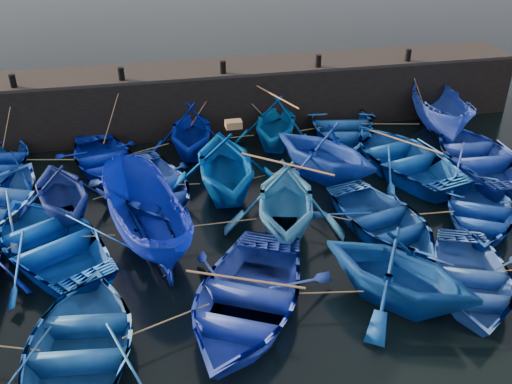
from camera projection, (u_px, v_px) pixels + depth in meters
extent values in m
plane|color=black|center=(279.00, 269.00, 16.16)|extent=(120.00, 120.00, 0.00)
cube|color=black|center=(221.00, 98.00, 24.42)|extent=(26.00, 2.50, 2.50)
cube|color=black|center=(220.00, 68.00, 23.77)|extent=(26.00, 2.50, 0.12)
cylinder|color=black|center=(13.00, 81.00, 21.41)|extent=(0.24, 0.24, 0.50)
cylinder|color=black|center=(121.00, 74.00, 22.13)|extent=(0.24, 0.24, 0.50)
cylinder|color=black|center=(223.00, 67.00, 22.85)|extent=(0.24, 0.24, 0.50)
cylinder|color=black|center=(318.00, 61.00, 23.57)|extent=(0.24, 0.24, 0.50)
cylinder|color=black|center=(408.00, 55.00, 24.29)|extent=(0.24, 0.24, 0.50)
imported|color=#031AAB|center=(103.00, 159.00, 21.08)|extent=(4.14, 5.08, 0.93)
imported|color=#00179A|center=(191.00, 130.00, 21.98)|extent=(4.03, 4.47, 2.07)
imported|color=#0256AA|center=(276.00, 122.00, 22.67)|extent=(4.56, 4.88, 2.07)
imported|color=navy|center=(342.00, 125.00, 23.56)|extent=(4.85, 6.09, 1.13)
imported|color=blue|center=(441.00, 113.00, 23.66)|extent=(2.83, 5.31, 1.95)
imported|color=navy|center=(61.00, 190.00, 18.00)|extent=(4.25, 4.61, 2.02)
imported|color=blue|center=(151.00, 188.00, 19.09)|extent=(4.71, 5.83, 1.07)
imported|color=#004AA2|center=(226.00, 163.00, 19.11)|extent=(4.30, 4.93, 2.50)
imported|color=#1137B1|center=(325.00, 150.00, 20.21)|extent=(5.54, 5.68, 2.27)
imported|color=#0C47A2|center=(403.00, 156.00, 21.04)|extent=(5.18, 6.34, 1.15)
imported|color=#2341B2|center=(479.00, 155.00, 21.12)|extent=(4.23, 5.70, 1.14)
imported|color=blue|center=(50.00, 240.00, 16.41)|extent=(6.01, 6.62, 1.12)
imported|color=#091F9C|center=(145.00, 218.00, 16.57)|extent=(3.19, 5.55, 2.02)
imported|color=#327FD1|center=(285.00, 199.00, 17.26)|extent=(4.76, 5.19, 2.31)
imported|color=navy|center=(384.00, 220.00, 17.46)|extent=(4.37, 5.35, 0.97)
imported|color=#15409E|center=(480.00, 211.00, 17.98)|extent=(4.90, 5.40, 0.92)
imported|color=#185296|center=(82.00, 345.00, 12.87)|extent=(4.31, 5.58, 1.07)
imported|color=blue|center=(245.00, 298.00, 14.19)|extent=(5.99, 6.66, 1.14)
imported|color=navy|center=(399.00, 269.00, 14.34)|extent=(5.48, 5.52, 2.20)
imported|color=blue|center=(471.00, 279.00, 15.04)|extent=(4.49, 5.22, 0.91)
cube|color=olive|center=(234.00, 124.00, 18.48)|extent=(0.53, 0.37, 0.24)
cylinder|color=tan|center=(50.00, 160.00, 20.86)|extent=(1.96, 0.44, 0.04)
cylinder|color=tan|center=(149.00, 149.00, 21.63)|extent=(1.58, 0.72, 0.04)
cylinder|color=tan|center=(234.00, 137.00, 22.56)|extent=(1.60, 0.13, 0.04)
cylinder|color=tan|center=(309.00, 129.00, 23.24)|extent=(1.06, 0.21, 0.04)
cylinder|color=tan|center=(391.00, 124.00, 23.72)|extent=(2.33, 0.55, 0.04)
cylinder|color=tan|center=(27.00, 204.00, 18.15)|extent=(0.50, 0.32, 0.04)
cylinder|color=tan|center=(108.00, 195.00, 18.66)|extent=(1.00, 0.44, 0.04)
cylinder|color=tan|center=(189.00, 184.00, 19.27)|extent=(0.74, 0.12, 0.04)
cylinder|color=tan|center=(276.00, 173.00, 19.98)|extent=(1.85, 0.49, 0.04)
cylinder|color=tan|center=(364.00, 161.00, 20.78)|extent=(1.26, 0.04, 0.04)
cylinder|color=tan|center=(441.00, 156.00, 21.09)|extent=(1.02, 0.53, 0.04)
cylinder|color=tan|center=(4.00, 250.00, 15.99)|extent=(0.63, 0.53, 0.04)
cylinder|color=tan|center=(99.00, 236.00, 16.61)|extent=(0.95, 0.16, 0.04)
cylinder|color=tan|center=(217.00, 223.00, 17.18)|extent=(2.42, 0.04, 0.04)
cylinder|color=tan|center=(334.00, 217.00, 17.50)|extent=(1.15, 0.80, 0.04)
cylinder|color=tan|center=(433.00, 213.00, 17.68)|extent=(1.40, 0.12, 0.04)
cylinder|color=tan|center=(167.00, 320.00, 13.53)|extent=(2.12, 0.79, 0.04)
cylinder|color=tan|center=(322.00, 293.00, 14.41)|extent=(2.11, 0.38, 0.04)
cylinder|color=tan|center=(435.00, 281.00, 14.80)|extent=(0.32, 0.04, 0.04)
cylinder|color=tan|center=(8.00, 118.00, 21.58)|extent=(0.76, 0.81, 2.09)
cylinder|color=tan|center=(113.00, 112.00, 22.11)|extent=(1.00, 1.21, 2.09)
cylinder|color=tan|center=(206.00, 102.00, 23.06)|extent=(1.62, 0.52, 2.09)
cylinder|color=tan|center=(247.00, 98.00, 23.41)|extent=(1.85, 0.42, 2.09)
cylinder|color=tan|center=(326.00, 92.00, 24.10)|extent=(0.71, 0.25, 2.08)
cylinder|color=tan|center=(417.00, 87.00, 24.61)|extent=(0.83, 0.77, 2.09)
cylinder|color=#99724C|center=(276.00, 97.00, 22.13)|extent=(1.08, 2.84, 0.06)
cylinder|color=#99724C|center=(405.00, 141.00, 20.73)|extent=(1.77, 2.49, 0.06)
cylinder|color=#99724C|center=(287.00, 164.00, 16.66)|extent=(2.34, 1.97, 0.06)
cylinder|color=#99724C|center=(245.00, 279.00, 13.89)|extent=(2.74, 1.32, 0.06)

